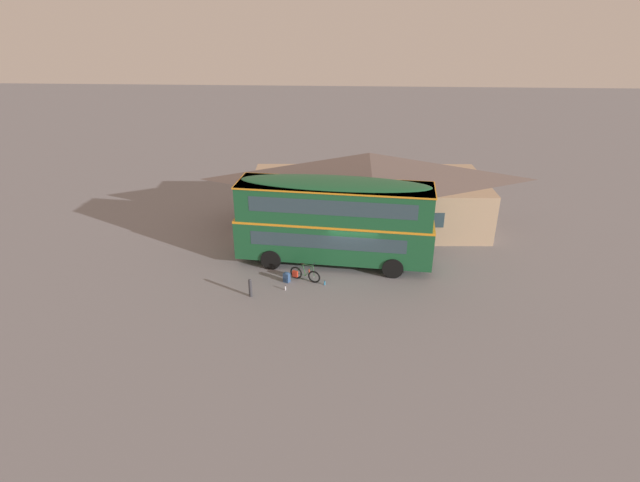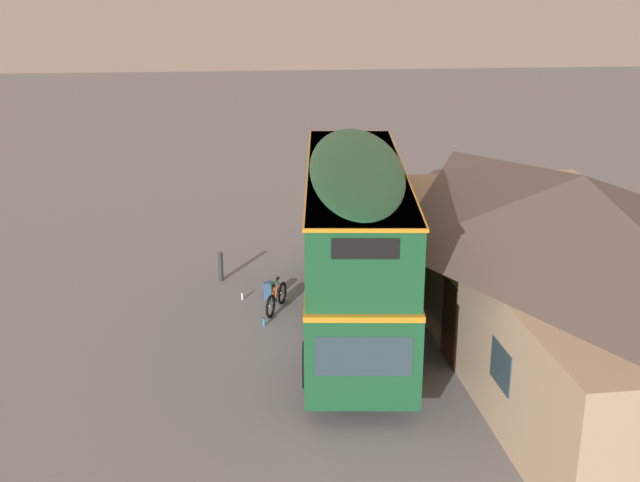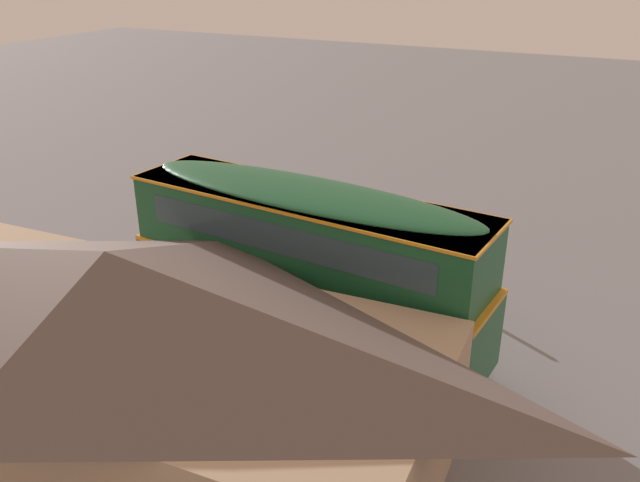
% 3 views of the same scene
% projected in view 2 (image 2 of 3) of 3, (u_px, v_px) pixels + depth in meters
% --- Properties ---
extents(ground_plane, '(120.00, 120.00, 0.00)m').
position_uv_depth(ground_plane, '(335.00, 344.00, 21.45)').
color(ground_plane, slate).
extents(double_decker_bus, '(10.66, 3.53, 4.79)m').
position_uv_depth(double_decker_bus, '(355.00, 238.00, 21.57)').
color(double_decker_bus, black).
rests_on(double_decker_bus, ground).
extents(touring_bicycle, '(1.62, 0.74, 1.03)m').
position_uv_depth(touring_bicycle, '(276.00, 298.00, 23.52)').
color(touring_bicycle, black).
rests_on(touring_bicycle, ground).
extents(backpack_on_ground, '(0.38, 0.38, 0.55)m').
position_uv_depth(backpack_on_ground, '(269.00, 290.00, 24.36)').
color(backpack_on_ground, '#2D4C7A').
rests_on(backpack_on_ground, ground).
extents(water_bottle_clear_plastic, '(0.07, 0.07, 0.25)m').
position_uv_depth(water_bottle_clear_plastic, '(242.00, 296.00, 24.32)').
color(water_bottle_clear_plastic, silver).
rests_on(water_bottle_clear_plastic, ground).
extents(water_bottle_blue_sports, '(0.07, 0.07, 0.24)m').
position_uv_depth(water_bottle_blue_sports, '(264.00, 322.00, 22.54)').
color(water_bottle_blue_sports, '#338CBF').
rests_on(water_bottle_blue_sports, ground).
extents(pub_building, '(15.08, 7.35, 4.72)m').
position_uv_depth(pub_building, '(574.00, 265.00, 20.26)').
color(pub_building, tan).
rests_on(pub_building, ground).
extents(kerb_bollard, '(0.16, 0.16, 0.97)m').
position_uv_depth(kerb_bollard, '(221.00, 266.00, 25.67)').
color(kerb_bollard, '#333338').
rests_on(kerb_bollard, ground).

